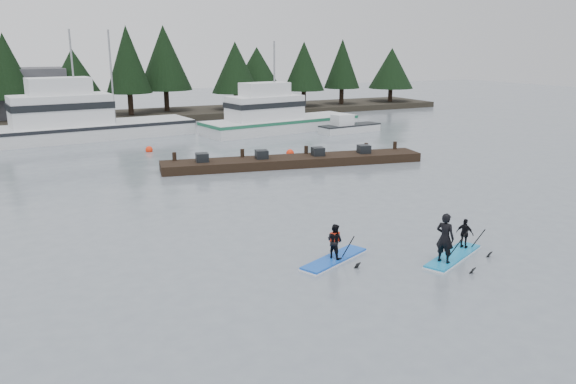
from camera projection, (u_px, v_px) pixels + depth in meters
name	position (u px, v px, depth m)	size (l,w,h in m)	color
ground	(369.00, 266.00, 18.26)	(160.00, 160.00, 0.00)	slate
far_shore	(125.00, 117.00, 54.63)	(70.00, 8.00, 0.60)	#2D281E
treeline	(125.00, 120.00, 54.71)	(60.00, 4.00, 8.00)	black
fishing_boat_large	(82.00, 130.00, 43.29)	(16.18, 5.99, 9.13)	silver
fishing_boat_medium	(277.00, 124.00, 47.17)	(14.05, 5.87, 8.23)	silver
skiff	(350.00, 128.00, 46.77)	(5.37, 1.61, 0.63)	silver
floating_dock	(294.00, 161.00, 33.66)	(15.74, 2.10, 0.52)	black
buoy_c	(339.00, 133.00, 46.25)	(0.51, 0.51, 0.51)	#FF2D0C
buoy_b	(149.00, 152.00, 38.10)	(0.49, 0.49, 0.49)	#FF2D0C
buoy_d	(290.00, 155.00, 36.90)	(0.51, 0.51, 0.51)	#FF2D0C
paddleboard_solo	(335.00, 248.00, 18.62)	(2.90, 1.78, 1.78)	blue
paddleboard_duo	(452.00, 242.00, 18.67)	(3.06, 1.92, 2.31)	#1482BC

